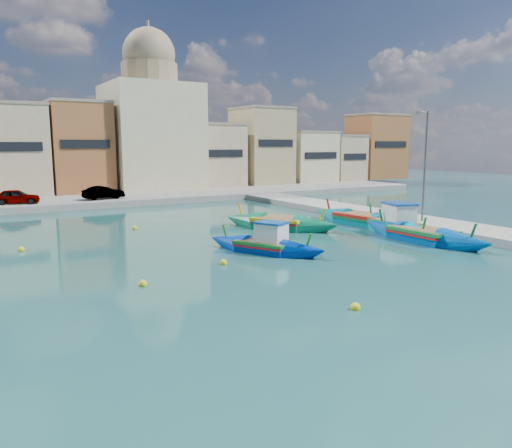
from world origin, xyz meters
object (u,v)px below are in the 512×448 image
object	(u,v)px
luzzu_turquoise_cabin	(395,227)
luzzu_blue_cabin	(265,246)
luzzu_cyan_mid	(362,220)
luzzu_blue_south	(422,236)
church_block	(151,121)
luzzu_green	(280,224)
quay_street_lamp	(424,166)

from	to	relation	value
luzzu_turquoise_cabin	luzzu_blue_cabin	world-z (taller)	luzzu_turquoise_cabin
luzzu_cyan_mid	luzzu_blue_south	xyz separation A→B (m)	(-1.25, -6.61, -0.01)
church_block	luzzu_green	size ratio (longest dim) A/B	2.21
luzzu_green	luzzu_blue_cabin	bearing A→B (deg)	-129.47
church_block	luzzu_blue_south	size ratio (longest dim) A/B	1.98
luzzu_turquoise_cabin	luzzu_cyan_mid	size ratio (longest dim) A/B	1.03
luzzu_green	luzzu_blue_south	bearing A→B (deg)	-58.75
luzzu_blue_cabin	luzzu_blue_south	distance (m)	10.05
luzzu_blue_south	luzzu_cyan_mid	bearing A→B (deg)	79.32
luzzu_blue_cabin	luzzu_blue_south	size ratio (longest dim) A/B	0.77
church_block	luzzu_green	xyz separation A→B (m)	(-1.17, -29.14, -8.11)
quay_street_lamp	luzzu_blue_cabin	bearing A→B (deg)	-175.46
quay_street_lamp	luzzu_blue_cabin	world-z (taller)	quay_street_lamp
luzzu_cyan_mid	luzzu_green	xyz separation A→B (m)	(-6.17, 1.51, 0.00)
luzzu_cyan_mid	luzzu_blue_south	world-z (taller)	luzzu_cyan_mid
church_block	luzzu_turquoise_cabin	size ratio (longest dim) A/B	1.91
luzzu_cyan_mid	luzzu_blue_south	distance (m)	6.72
church_block	luzzu_blue_south	xyz separation A→B (m)	(3.75, -37.26, -8.12)
luzzu_turquoise_cabin	luzzu_blue_cabin	size ratio (longest dim) A/B	1.36
quay_street_lamp	luzzu_turquoise_cabin	world-z (taller)	quay_street_lamp
luzzu_blue_cabin	church_block	bearing A→B (deg)	80.20
luzzu_turquoise_cabin	luzzu_blue_cabin	xyz separation A→B (m)	(-10.63, -0.81, -0.06)
quay_street_lamp	luzzu_turquoise_cabin	bearing A→B (deg)	-174.78
quay_street_lamp	luzzu_cyan_mid	xyz separation A→B (m)	(-2.44, 3.35, -4.04)
quay_street_lamp	luzzu_blue_cabin	distance (m)	14.13
luzzu_green	luzzu_blue_south	xyz separation A→B (m)	(4.93, -8.12, -0.01)
luzzu_green	quay_street_lamp	bearing A→B (deg)	-29.43
luzzu_blue_cabin	luzzu_cyan_mid	xyz separation A→B (m)	(11.06, 4.42, -0.02)
luzzu_turquoise_cabin	luzzu_cyan_mid	world-z (taller)	luzzu_turquoise_cabin
luzzu_blue_cabin	luzzu_green	size ratio (longest dim) A/B	0.85
quay_street_lamp	luzzu_cyan_mid	distance (m)	5.79
quay_street_lamp	luzzu_blue_south	world-z (taller)	quay_street_lamp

